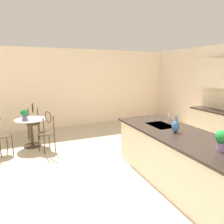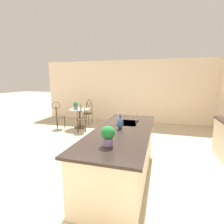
{
  "view_description": "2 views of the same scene",
  "coord_description": "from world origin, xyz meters",
  "px_view_note": "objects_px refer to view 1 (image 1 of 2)",
  "views": [
    {
      "loc": [
        2.96,
        -1.54,
        1.98
      ],
      "look_at": [
        -1.69,
        0.41,
        0.94
      ],
      "focal_mm": 32.73,
      "sensor_mm": 36.0,
      "label": 1
    },
    {
      "loc": [
        3.41,
        1.54,
        1.85
      ],
      "look_at": [
        -1.7,
        0.07,
        0.86
      ],
      "focal_mm": 27.78,
      "sensor_mm": 36.0,
      "label": 2
    }
  ],
  "objects_px": {
    "potted_plant_on_table": "(24,114)",
    "potted_plant_counter_far": "(223,139)",
    "chair_toward_desk": "(0,132)",
    "bistro_table": "(32,130)",
    "chair_by_island": "(47,129)",
    "chair_near_window": "(33,120)",
    "vase_on_counter": "(176,126)"
  },
  "relations": [
    {
      "from": "chair_toward_desk",
      "to": "potted_plant_on_table",
      "type": "distance_m",
      "value": 0.72
    },
    {
      "from": "vase_on_counter",
      "to": "potted_plant_counter_far",
      "type": "bearing_deg",
      "value": 2.33
    },
    {
      "from": "vase_on_counter",
      "to": "chair_by_island",
      "type": "bearing_deg",
      "value": -139.5
    },
    {
      "from": "chair_toward_desk",
      "to": "vase_on_counter",
      "type": "distance_m",
      "value": 3.91
    },
    {
      "from": "bistro_table",
      "to": "vase_on_counter",
      "type": "relative_size",
      "value": 2.78
    },
    {
      "from": "chair_by_island",
      "to": "potted_plant_on_table",
      "type": "xyz_separation_m",
      "value": [
        -0.53,
        -0.48,
        0.32
      ]
    },
    {
      "from": "potted_plant_counter_far",
      "to": "chair_toward_desk",
      "type": "bearing_deg",
      "value": -138.33
    },
    {
      "from": "chair_near_window",
      "to": "potted_plant_counter_far",
      "type": "bearing_deg",
      "value": 27.19
    },
    {
      "from": "bistro_table",
      "to": "chair_by_island",
      "type": "relative_size",
      "value": 0.77
    },
    {
      "from": "chair_toward_desk",
      "to": "vase_on_counter",
      "type": "height_order",
      "value": "vase_on_counter"
    },
    {
      "from": "chair_near_window",
      "to": "vase_on_counter",
      "type": "xyz_separation_m",
      "value": [
        3.48,
        2.21,
        0.46
      ]
    },
    {
      "from": "bistro_table",
      "to": "potted_plant_counter_far",
      "type": "distance_m",
      "value": 4.45
    },
    {
      "from": "chair_by_island",
      "to": "vase_on_counter",
      "type": "relative_size",
      "value": 3.62
    },
    {
      "from": "chair_toward_desk",
      "to": "potted_plant_counter_far",
      "type": "xyz_separation_m",
      "value": [
        3.39,
        3.02,
        0.51
      ]
    },
    {
      "from": "chair_by_island",
      "to": "vase_on_counter",
      "type": "height_order",
      "value": "vase_on_counter"
    },
    {
      "from": "bistro_table",
      "to": "chair_by_island",
      "type": "xyz_separation_m",
      "value": [
        0.56,
        0.35,
        0.13
      ]
    },
    {
      "from": "bistro_table",
      "to": "vase_on_counter",
      "type": "bearing_deg",
      "value": 38.87
    },
    {
      "from": "bistro_table",
      "to": "chair_toward_desk",
      "type": "bearing_deg",
      "value": -63.46
    },
    {
      "from": "chair_toward_desk",
      "to": "vase_on_counter",
      "type": "relative_size",
      "value": 3.62
    },
    {
      "from": "bistro_table",
      "to": "chair_near_window",
      "type": "xyz_separation_m",
      "value": [
        -0.64,
        0.07,
        0.13
      ]
    },
    {
      "from": "chair_near_window",
      "to": "chair_toward_desk",
      "type": "bearing_deg",
      "value": -37.82
    },
    {
      "from": "chair_toward_desk",
      "to": "bistro_table",
      "type": "bearing_deg",
      "value": 116.54
    },
    {
      "from": "chair_near_window",
      "to": "potted_plant_on_table",
      "type": "relative_size",
      "value": 3.86
    },
    {
      "from": "bistro_table",
      "to": "chair_toward_desk",
      "type": "xyz_separation_m",
      "value": [
        0.35,
        -0.69,
        0.13
      ]
    },
    {
      "from": "chair_by_island",
      "to": "potted_plant_on_table",
      "type": "distance_m",
      "value": 0.79
    },
    {
      "from": "chair_toward_desk",
      "to": "potted_plant_counter_far",
      "type": "bearing_deg",
      "value": 41.67
    },
    {
      "from": "bistro_table",
      "to": "chair_near_window",
      "type": "bearing_deg",
      "value": 173.39
    },
    {
      "from": "potted_plant_on_table",
      "to": "potted_plant_counter_far",
      "type": "bearing_deg",
      "value": 33.6
    },
    {
      "from": "chair_near_window",
      "to": "chair_toward_desk",
      "type": "height_order",
      "value": "same"
    },
    {
      "from": "potted_plant_counter_far",
      "to": "vase_on_counter",
      "type": "distance_m",
      "value": 0.9
    },
    {
      "from": "vase_on_counter",
      "to": "bistro_table",
      "type": "bearing_deg",
      "value": -141.13
    },
    {
      "from": "chair_toward_desk",
      "to": "potted_plant_counter_far",
      "type": "relative_size",
      "value": 3.63
    }
  ]
}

